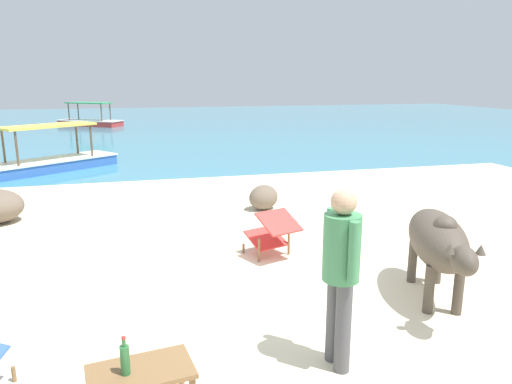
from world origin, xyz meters
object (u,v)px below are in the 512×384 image
low_bench_table (141,378)px  boat_red (90,121)px  bottle (125,359)px  cow (438,241)px  deck_chair_far (272,231)px  person_standing (341,266)px  boat_blue (51,161)px

low_bench_table → boat_red: 24.96m
bottle → boat_red: (-2.16, 24.89, -0.30)m
cow → deck_chair_far: (-1.45, 1.75, -0.32)m
person_standing → boat_red: size_ratio=0.44×
low_bench_table → boat_blue: bearing=93.5°
deck_chair_far → boat_red: 22.25m
low_bench_table → cow: bearing=12.5°
boat_blue → bottle: bearing=-115.6°
deck_chair_far → person_standing: bearing=157.1°
low_bench_table → person_standing: size_ratio=0.50×
cow → person_standing: 1.90m
low_bench_table → person_standing: (1.70, 0.30, 0.59)m
bottle → boat_blue: 11.36m
low_bench_table → boat_red: bearing=87.1°
deck_chair_far → person_standing: person_standing is taller
boat_red → person_standing: bearing=133.1°
cow → low_bench_table: cow is taller
deck_chair_far → person_standing: (-0.18, -2.69, 0.56)m
deck_chair_far → bottle: bearing=127.8°
low_bench_table → deck_chair_far: (1.88, 3.00, 0.03)m
boat_blue → low_bench_table: bearing=-115.1°
person_standing → boat_blue: (-3.97, 10.81, -0.70)m
low_bench_table → boat_blue: 11.34m
deck_chair_far → cow: bearing=-159.3°
bottle → boat_red: 24.98m
person_standing → boat_blue: person_standing is taller
cow → boat_red: (-5.60, 23.61, -0.45)m
cow → bottle: (-3.43, -1.28, -0.16)m
boat_blue → boat_red: size_ratio=0.98×
deck_chair_far → boat_blue: 9.12m
low_bench_table → person_standing: 1.82m
bottle → deck_chair_far: bearing=56.8°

